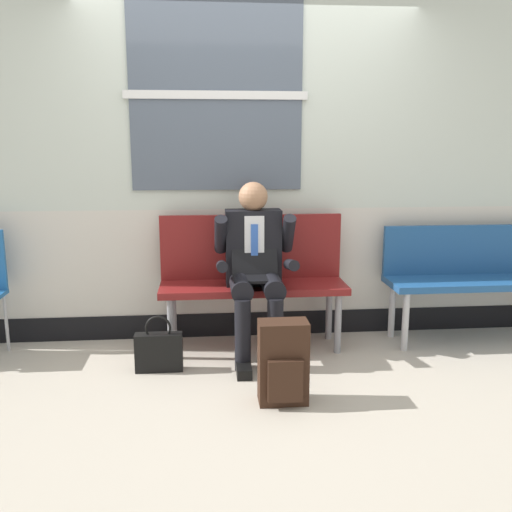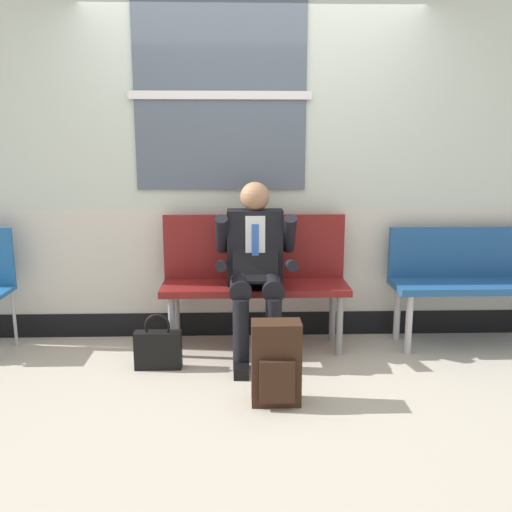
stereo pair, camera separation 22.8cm
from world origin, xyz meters
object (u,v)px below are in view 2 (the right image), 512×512
at_px(person_seated, 256,265).
at_px(backpack, 276,364).
at_px(handbag, 158,349).
at_px(bench_with_person, 255,271).
at_px(bench_empty, 479,275).

relative_size(person_seated, backpack, 2.49).
bearing_deg(handbag, backpack, -35.02).
bearing_deg(bench_with_person, bench_empty, -0.35).
distance_m(bench_with_person, person_seated, 0.23).
bearing_deg(person_seated, handbag, -160.85).
bearing_deg(handbag, bench_empty, 10.31).
bearing_deg(handbag, person_seated, 19.15).
bearing_deg(backpack, bench_with_person, 95.52).
distance_m(bench_with_person, handbag, 0.92).
xyz_separation_m(bench_with_person, backpack, (0.09, -0.98, -0.33)).
relative_size(bench_with_person, bench_empty, 1.03).
height_order(bench_empty, handbag, bench_empty).
height_order(bench_with_person, person_seated, person_seated).
relative_size(bench_empty, handbag, 3.41).
height_order(backpack, handbag, backpack).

